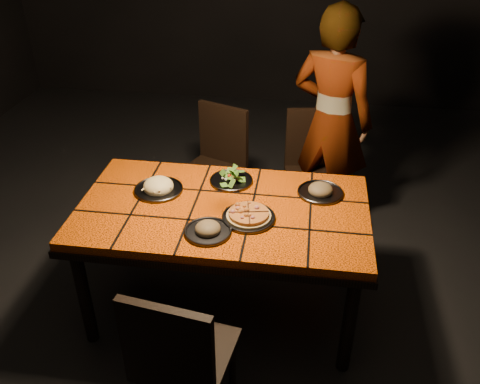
# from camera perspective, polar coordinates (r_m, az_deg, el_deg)

# --- Properties ---
(room_shell) EXTENTS (6.04, 7.04, 3.08)m
(room_shell) POSITION_cam_1_polar(r_m,az_deg,el_deg) (2.47, -2.26, 12.99)
(room_shell) COLOR black
(room_shell) RESTS_ON ground
(dining_table) EXTENTS (1.62, 0.92, 0.75)m
(dining_table) POSITION_cam_1_polar(r_m,az_deg,el_deg) (2.85, -1.92, -2.98)
(dining_table) COLOR #FA5B07
(dining_table) RESTS_ON ground
(chair_near) EXTENTS (0.46, 0.46, 0.90)m
(chair_near) POSITION_cam_1_polar(r_m,az_deg,el_deg) (2.35, -6.88, -17.79)
(chair_near) COLOR black
(chair_near) RESTS_ON ground
(chair_far_left) EXTENTS (0.53, 0.53, 0.90)m
(chair_far_left) POSITION_cam_1_polar(r_m,az_deg,el_deg) (3.79, -2.63, 3.78)
(chair_far_left) COLOR black
(chair_far_left) RESTS_ON ground
(chair_far_right) EXTENTS (0.47, 0.47, 0.90)m
(chair_far_right) POSITION_cam_1_polar(r_m,az_deg,el_deg) (3.75, 8.29, 3.21)
(chair_far_right) COLOR black
(chair_far_right) RESTS_ON ground
(diner) EXTENTS (0.70, 0.59, 1.64)m
(diner) POSITION_cam_1_polar(r_m,az_deg,el_deg) (3.70, 10.19, 7.86)
(diner) COLOR brown
(diner) RESTS_ON ground
(plate_pizza) EXTENTS (0.29, 0.29, 0.04)m
(plate_pizza) POSITION_cam_1_polar(r_m,az_deg,el_deg) (2.70, 0.98, -2.73)
(plate_pizza) COLOR #3D3D42
(plate_pizza) RESTS_ON dining_table
(plate_pasta) EXTENTS (0.28, 0.28, 0.09)m
(plate_pasta) POSITION_cam_1_polar(r_m,az_deg,el_deg) (2.97, -9.15, 0.53)
(plate_pasta) COLOR #3D3D42
(plate_pasta) RESTS_ON dining_table
(plate_salad) EXTENTS (0.26, 0.26, 0.07)m
(plate_salad) POSITION_cam_1_polar(r_m,az_deg,el_deg) (3.02, -0.99, 1.56)
(plate_salad) COLOR #3D3D42
(plate_salad) RESTS_ON dining_table
(plate_mushroom_a) EXTENTS (0.24, 0.24, 0.08)m
(plate_mushroom_a) POSITION_cam_1_polar(r_m,az_deg,el_deg) (2.60, -3.63, -4.22)
(plate_mushroom_a) COLOR #3D3D42
(plate_mushroom_a) RESTS_ON dining_table
(plate_mushroom_b) EXTENTS (0.26, 0.26, 0.09)m
(plate_mushroom_b) POSITION_cam_1_polar(r_m,az_deg,el_deg) (2.94, 9.03, 0.19)
(plate_mushroom_b) COLOR #3D3D42
(plate_mushroom_b) RESTS_ON dining_table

